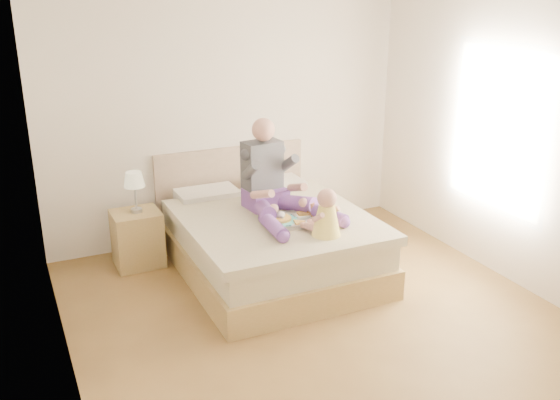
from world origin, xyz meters
name	(u,v)px	position (x,y,z in m)	size (l,w,h in m)	color
room	(331,144)	(0.08, 0.01, 1.51)	(4.02, 4.22, 2.71)	brown
bed	(267,238)	(0.00, 1.08, 0.32)	(1.70, 2.18, 1.00)	olive
nightstand	(138,239)	(-1.15, 1.68, 0.28)	(0.47, 0.41, 0.56)	olive
lamp	(134,182)	(-1.13, 1.68, 0.88)	(0.20, 0.20, 0.41)	#ACADB3
adult	(272,185)	(0.04, 1.05, 0.88)	(0.76, 1.13, 0.91)	#63398E
tray	(291,218)	(0.09, 0.71, 0.64)	(0.56, 0.46, 0.15)	#ACADB3
baby	(326,216)	(0.22, 0.31, 0.78)	(0.32, 0.38, 0.43)	#FFE450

